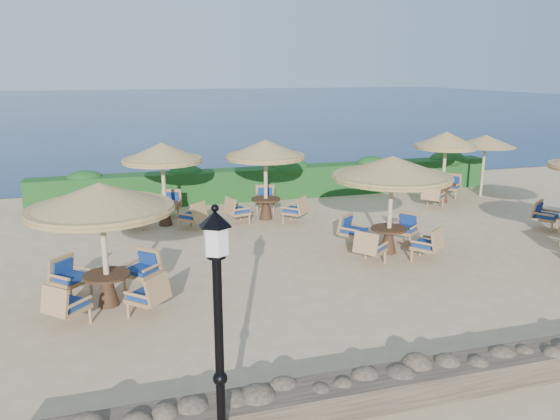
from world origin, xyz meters
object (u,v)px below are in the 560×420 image
object	(u,v)px
extra_parasol	(485,141)
cafe_set_0	(102,220)
cafe_set_3	(163,169)
cafe_set_4	(266,164)
cafe_set_5	(445,152)
cafe_set_1	(391,184)
lamp_post	(219,352)

from	to	relation	value
extra_parasol	cafe_set_0	world-z (taller)	cafe_set_0
extra_parasol	cafe_set_0	xyz separation A→B (m)	(-14.02, -6.60, -0.30)
cafe_set_0	cafe_set_3	size ratio (longest dim) A/B	1.10
cafe_set_4	cafe_set_5	world-z (taller)	same
cafe_set_4	cafe_set_5	distance (m)	6.98
cafe_set_1	cafe_set_5	world-z (taller)	same
cafe_set_1	cafe_set_4	distance (m)	4.86
lamp_post	cafe_set_5	world-z (taller)	lamp_post
lamp_post	cafe_set_3	bearing A→B (deg)	88.51
lamp_post	cafe_set_0	size ratio (longest dim) A/B	1.11
cafe_set_1	lamp_post	bearing A→B (deg)	-130.71
cafe_set_0	cafe_set_4	world-z (taller)	same
extra_parasol	cafe_set_0	distance (m)	15.50
cafe_set_1	cafe_set_5	xyz separation A→B (m)	(4.68, 4.71, -0.02)
lamp_post	cafe_set_5	bearing A→B (deg)	47.55
cafe_set_4	extra_parasol	bearing A→B (deg)	5.69
extra_parasol	cafe_set_5	xyz separation A→B (m)	(-2.06, -0.48, -0.28)
lamp_post	cafe_set_0	world-z (taller)	lamp_post
cafe_set_1	extra_parasol	bearing A→B (deg)	37.60
extra_parasol	cafe_set_4	xyz separation A→B (m)	(-9.03, -0.90, -0.31)
cafe_set_1	cafe_set_0	bearing A→B (deg)	-169.04
cafe_set_1	cafe_set_4	xyz separation A→B (m)	(-2.29, 4.29, -0.05)
cafe_set_4	cafe_set_5	bearing A→B (deg)	3.45
lamp_post	cafe_set_5	distance (m)	15.62
cafe_set_1	cafe_set_4	world-z (taller)	same
cafe_set_0	cafe_set_4	bearing A→B (deg)	48.83
cafe_set_5	cafe_set_4	bearing A→B (deg)	-176.55
extra_parasol	cafe_set_3	size ratio (longest dim) A/B	0.89
cafe_set_3	cafe_set_5	world-z (taller)	same
extra_parasol	cafe_set_4	distance (m)	9.08
extra_parasol	cafe_set_4	size ratio (longest dim) A/B	0.88
cafe_set_3	lamp_post	bearing A→B (deg)	-91.49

